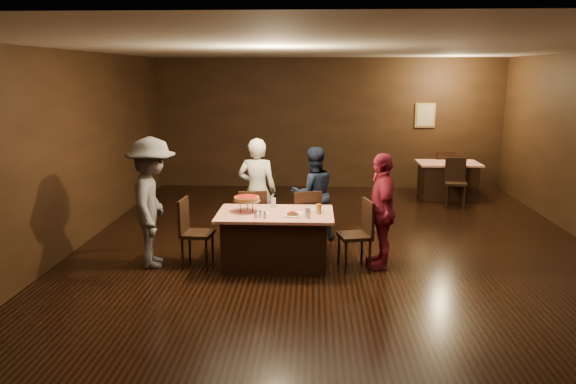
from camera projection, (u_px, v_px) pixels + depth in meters
The scene contains 22 objects.
room at pixel (339, 110), 8.03m from camera, with size 10.00×10.04×3.02m.
main_table at pixel (275, 239), 7.83m from camera, with size 1.60×1.00×0.77m, color red.
back_table at pixel (447, 180), 12.15m from camera, with size 1.30×0.90×0.77m, color #B51F0C.
chair_far_left at pixel (253, 219), 8.56m from camera, with size 0.42×0.42×0.95m, color black.
chair_far_right at pixel (305, 220), 8.53m from camera, with size 0.42×0.42×0.95m, color black.
chair_end_left at pixel (197, 232), 7.86m from camera, with size 0.42×0.42×0.95m, color black.
chair_end_right at pixel (355, 234), 7.77m from camera, with size 0.42×0.42×0.95m, color black.
chair_back_near at pixel (456, 182), 11.44m from camera, with size 0.42×0.42×0.95m, color black.
chair_back_far at pixel (441, 171), 12.71m from camera, with size 0.42×0.42×0.95m, color black.
diner_white_jacket at pixel (257, 191), 8.87m from camera, with size 0.61×0.40×1.67m, color silver.
diner_navy_hoodie at pixel (313, 194), 9.00m from camera, with size 0.74×0.57×1.52m, color #141D33.
diner_grey_knit at pixel (152, 203), 7.76m from camera, with size 1.17×0.67×1.81m, color slate.
diner_red_shirt at pixel (382, 211), 7.73m from camera, with size 0.94×0.39×1.61m, color maroon.
pizza_stand at pixel (247, 199), 7.78m from camera, with size 0.38×0.38×0.22m.
plate_with_slice at pixel (293, 214), 7.56m from camera, with size 0.25×0.25×0.06m.
plate_empty at pixel (315, 210), 7.87m from camera, with size 0.25×0.25×0.01m, color white.
glass_front_right at pixel (308, 213), 7.47m from camera, with size 0.08×0.08×0.14m, color silver.
glass_amber at pixel (319, 209), 7.66m from camera, with size 0.08×0.08×0.14m, color #BF7F26.
glass_back at pixel (273, 203), 8.03m from camera, with size 0.08×0.08×0.14m, color silver.
condiments at pixel (260, 214), 7.47m from camera, with size 0.17×0.10×0.09m.
napkin_center at pixel (297, 213), 7.74m from camera, with size 0.16×0.16×0.01m, color white.
napkin_left at pixel (264, 213), 7.71m from camera, with size 0.16×0.16×0.01m, color white.
Camera 1 is at (-0.37, -8.12, 2.67)m, focal length 35.00 mm.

